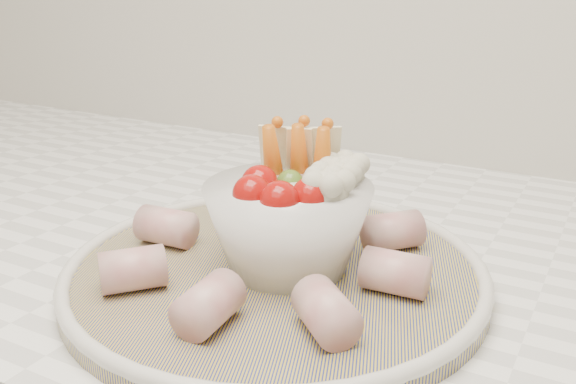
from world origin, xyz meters
The scene contains 3 objects.
serving_platter centered at (-0.03, 1.34, 0.93)m, with size 0.45×0.45×0.02m.
veggie_bowl centered at (-0.02, 1.35, 0.98)m, with size 0.14×0.14×0.12m.
cured_meat_rolls centered at (-0.03, 1.34, 0.95)m, with size 0.26×0.27×0.03m.
Camera 1 is at (0.21, 0.92, 1.17)m, focal length 40.00 mm.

